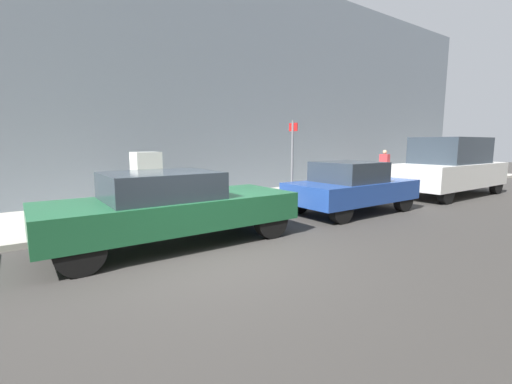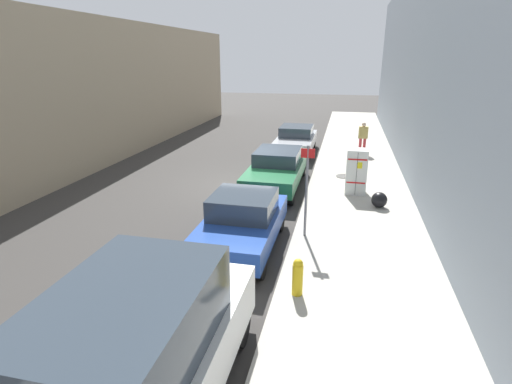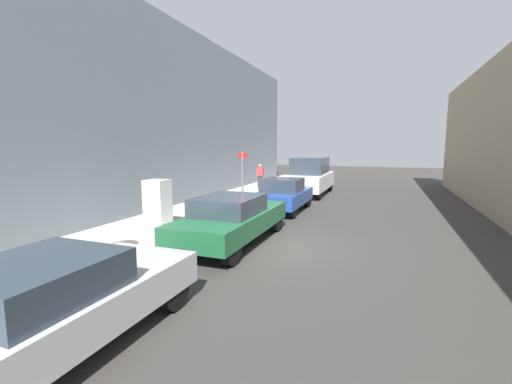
{
  "view_description": "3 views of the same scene",
  "coord_description": "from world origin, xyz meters",
  "views": [
    {
      "loc": [
        5.07,
        -2.61,
        1.94
      ],
      "look_at": [
        -1.51,
        2.05,
        0.8
      ],
      "focal_mm": 24.0,
      "sensor_mm": 36.0,
      "label": 1
    },
    {
      "loc": [
        -3.61,
        14.28,
        4.79
      ],
      "look_at": [
        -1.02,
        2.73,
        0.74
      ],
      "focal_mm": 28.0,
      "sensor_mm": 36.0,
      "label": 2
    },
    {
      "loc": [
        2.93,
        -9.04,
        2.83
      ],
      "look_at": [
        -1.38,
        2.3,
        1.19
      ],
      "focal_mm": 24.0,
      "sensor_mm": 36.0,
      "label": 3
    }
  ],
  "objects": [
    {
      "name": "parked_sedan_silver",
      "position": [
        -1.19,
        -5.94,
        0.71
      ],
      "size": [
        1.82,
        4.38,
        1.38
      ],
      "color": "silver",
      "rests_on": "ground"
    },
    {
      "name": "parked_van_white",
      "position": [
        -1.19,
        10.66,
        1.08
      ],
      "size": [
        2.04,
        5.15,
        2.16
      ],
      "color": "silver",
      "rests_on": "ground"
    },
    {
      "name": "street_sign_post",
      "position": [
        -2.73,
        4.25,
        1.53
      ],
      "size": [
        0.36,
        0.07,
        2.5
      ],
      "color": "slate",
      "rests_on": "sidewalk_slab"
    },
    {
      "name": "pedestrian_walking_far",
      "position": [
        -4.7,
        11.78,
        0.98
      ],
      "size": [
        0.44,
        0.22,
        1.52
      ],
      "rotation": [
        0.0,
        0.0,
        4.02
      ],
      "color": "#333338",
      "rests_on": "sidewalk_slab"
    },
    {
      "name": "sidewalk_slab",
      "position": [
        -4.24,
        0.0,
        0.06
      ],
      "size": [
        3.66,
        44.0,
        0.12
      ],
      "primitive_type": "cube",
      "color": "#B2ADA0",
      "rests_on": "ground"
    },
    {
      "name": "fire_hydrant",
      "position": [
        -2.88,
        7.15,
        0.54
      ],
      "size": [
        0.22,
        0.22,
        0.81
      ],
      "color": "gold",
      "rests_on": "sidewalk_slab"
    },
    {
      "name": "manhole_cover",
      "position": [
        -3.74,
        -1.72,
        0.13
      ],
      "size": [
        0.7,
        0.7,
        0.02
      ],
      "primitive_type": "cylinder",
      "color": "#47443F",
      "rests_on": "sidewalk_slab"
    },
    {
      "name": "parked_hatchback_blue",
      "position": [
        -1.19,
        5.1,
        0.73
      ],
      "size": [
        1.8,
        3.85,
        1.44
      ],
      "color": "#23479E",
      "rests_on": "ground"
    },
    {
      "name": "building_facade_near",
      "position": [
        -7.29,
        0.0,
        4.19
      ],
      "size": [
        2.44,
        39.6,
        8.37
      ],
      "primitive_type": "cube",
      "color": "slate",
      "rests_on": "ground"
    },
    {
      "name": "ground_plane",
      "position": [
        0.0,
        0.0,
        0.0
      ],
      "size": [
        80.0,
        80.0,
        0.0
      ],
      "primitive_type": "plane",
      "color": "#383533"
    },
    {
      "name": "trash_bag",
      "position": [
        -4.86,
        1.58,
        0.38
      ],
      "size": [
        0.5,
        0.5,
        0.5
      ],
      "primitive_type": "sphere",
      "color": "black",
      "rests_on": "sidewalk_slab"
    },
    {
      "name": "parked_sedan_green",
      "position": [
        -1.19,
        -0.2,
        0.75
      ],
      "size": [
        1.84,
        4.79,
        1.42
      ],
      "color": "#1E6038",
      "rests_on": "ground"
    },
    {
      "name": "discarded_refrigerator",
      "position": [
        -4.11,
        0.27,
        0.92
      ],
      "size": [
        0.71,
        0.67,
        1.6
      ],
      "color": "silver",
      "rests_on": "sidewalk_slab"
    }
  ]
}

